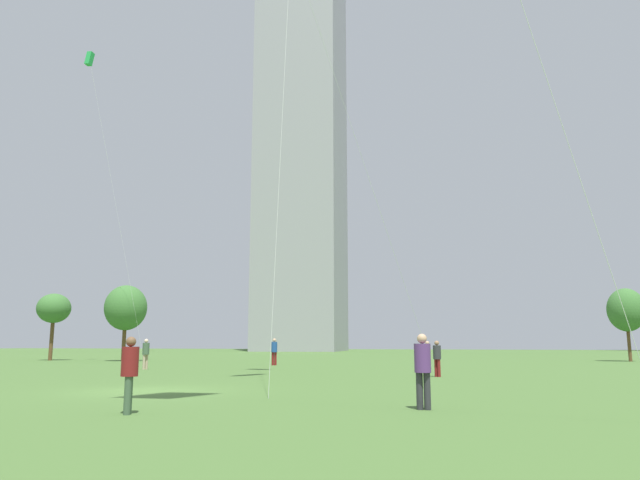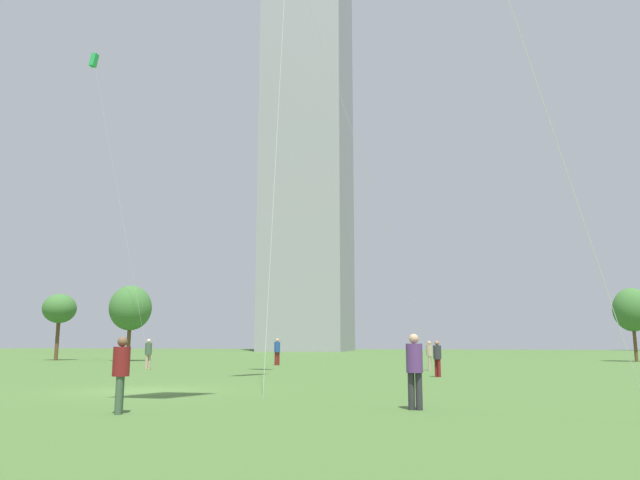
% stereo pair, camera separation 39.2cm
% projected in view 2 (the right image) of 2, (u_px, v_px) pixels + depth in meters
% --- Properties ---
extents(ground, '(280.00, 280.00, 0.00)m').
position_uv_depth(ground, '(147.00, 391.00, 19.22)').
color(ground, '#476B30').
extents(person_standing_0, '(0.38, 0.38, 1.73)m').
position_uv_depth(person_standing_0, '(415.00, 366.00, 13.83)').
color(person_standing_0, '#2D2D33').
rests_on(person_standing_0, ground).
extents(person_standing_1, '(0.41, 0.41, 1.85)m').
position_uv_depth(person_standing_1, '(277.00, 350.00, 41.90)').
color(person_standing_1, maroon).
rests_on(person_standing_1, ground).
extents(person_standing_2, '(0.39, 0.39, 1.77)m').
position_uv_depth(person_standing_2, '(148.00, 352.00, 35.29)').
color(person_standing_2, tan).
rests_on(person_standing_2, ground).
extents(person_standing_4, '(0.37, 0.37, 1.65)m').
position_uv_depth(person_standing_4, '(121.00, 369.00, 13.01)').
color(person_standing_4, '#3F593F').
rests_on(person_standing_4, ground).
extents(person_standing_5, '(0.37, 0.37, 1.64)m').
position_uv_depth(person_standing_5, '(429.00, 353.00, 33.80)').
color(person_standing_5, tan).
rests_on(person_standing_5, ground).
extents(person_standing_6, '(0.36, 0.36, 1.63)m').
position_uv_depth(person_standing_6, '(437.00, 356.00, 27.29)').
color(person_standing_6, maroon).
rests_on(person_standing_6, ground).
extents(kite_flying_3, '(4.16, 4.77, 26.09)m').
position_uv_depth(kite_flying_3, '(94.00, 62.00, 51.27)').
color(kite_flying_3, silver).
rests_on(kite_flying_3, ground).
extents(park_tree_0, '(3.09, 3.09, 6.18)m').
position_uv_depth(park_tree_0, '(632.00, 310.00, 50.72)').
color(park_tree_0, brown).
rests_on(park_tree_0, ground).
extents(park_tree_1, '(2.96, 2.96, 5.99)m').
position_uv_depth(park_tree_1, '(59.00, 309.00, 54.61)').
color(park_tree_1, brown).
rests_on(park_tree_1, ground).
extents(park_tree_2, '(3.62, 3.62, 6.53)m').
position_uv_depth(park_tree_2, '(130.00, 308.00, 52.34)').
color(park_tree_2, brown).
rests_on(park_tree_2, ground).
extents(distant_highrise_1, '(19.53, 25.23, 100.78)m').
position_uv_depth(distant_highrise_1, '(309.00, 115.00, 129.36)').
color(distant_highrise_1, '#939399').
rests_on(distant_highrise_1, ground).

